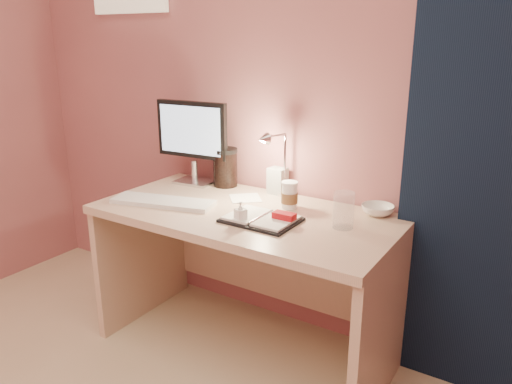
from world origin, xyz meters
The scene contains 14 objects.
room centered at (0.95, 1.69, 1.14)m, with size 3.50×3.50×3.50m.
desk centered at (0.00, 1.45, 0.50)m, with size 1.40×0.70×0.73m.
monitor centered at (-0.49, 1.61, 1.00)m, with size 0.42×0.17×0.45m.
keyboard centered at (-0.39, 1.26, 0.74)m, with size 0.50×0.15×0.02m, color white.
planner centered at (0.14, 1.31, 0.74)m, with size 0.31×0.24×0.05m.
paper_a centered at (0.06, 1.28, 0.73)m, with size 0.15×0.15×0.00m, color white.
paper_c centered at (-0.10, 1.54, 0.73)m, with size 0.15×0.15×0.00m, color white.
coffee_cup centered at (0.15, 1.53, 0.79)m, with size 0.08×0.08×0.13m.
clear_cup centered at (0.46, 1.43, 0.81)m, with size 0.09×0.09×0.15m, color white.
bowl centered at (0.53, 1.66, 0.75)m, with size 0.14×0.14×0.05m, color white.
lotion_bottle centered at (0.07, 1.23, 0.78)m, with size 0.04×0.05×0.10m, color white.
dark_jar centered at (-0.32, 1.67, 0.82)m, with size 0.13×0.13×0.18m, color black.
product_box centered at (-0.01, 1.69, 0.80)m, with size 0.09×0.07×0.13m, color beige.
desk_lamp centered at (0.06, 1.61, 0.94)m, with size 0.13×0.20×0.33m.
Camera 1 is at (1.20, -0.42, 1.50)m, focal length 35.00 mm.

